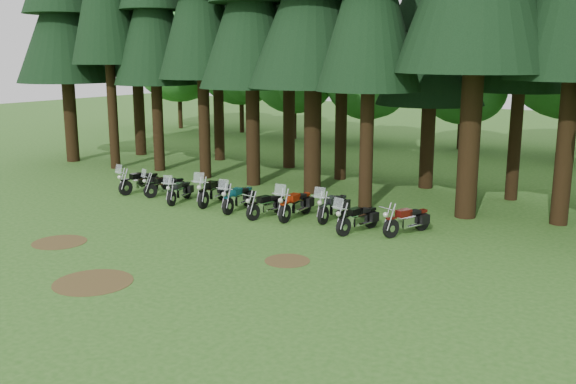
{
  "coord_description": "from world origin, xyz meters",
  "views": [
    {
      "loc": [
        14.66,
        -15.2,
        6.2
      ],
      "look_at": [
        1.62,
        5.0,
        1.0
      ],
      "focal_mm": 40.0,
      "sensor_mm": 36.0,
      "label": 1
    }
  ],
  "objects_px": {
    "motorcycle_0": "(140,182)",
    "motorcycle_6": "(295,205)",
    "motorcycle_3": "(213,192)",
    "motorcycle_5": "(267,206)",
    "motorcycle_2": "(179,192)",
    "motorcycle_8": "(358,219)",
    "motorcycle_4": "(238,198)",
    "motorcycle_1": "(165,186)",
    "motorcycle_7": "(333,207)",
    "motorcycle_9": "(407,221)"
  },
  "relations": [
    {
      "from": "motorcycle_0",
      "to": "motorcycle_1",
      "type": "xyz_separation_m",
      "value": [
        1.47,
        0.11,
        -0.04
      ]
    },
    {
      "from": "motorcycle_1",
      "to": "motorcycle_9",
      "type": "bearing_deg",
      "value": 20.73
    },
    {
      "from": "motorcycle_1",
      "to": "motorcycle_8",
      "type": "height_order",
      "value": "motorcycle_8"
    },
    {
      "from": "motorcycle_1",
      "to": "motorcycle_2",
      "type": "xyz_separation_m",
      "value": [
        1.36,
        -0.58,
        0.01
      ]
    },
    {
      "from": "motorcycle_6",
      "to": "motorcycle_4",
      "type": "bearing_deg",
      "value": -178.87
    },
    {
      "from": "motorcycle_0",
      "to": "motorcycle_6",
      "type": "height_order",
      "value": "motorcycle_6"
    },
    {
      "from": "motorcycle_6",
      "to": "motorcycle_9",
      "type": "height_order",
      "value": "motorcycle_6"
    },
    {
      "from": "motorcycle_2",
      "to": "motorcycle_8",
      "type": "height_order",
      "value": "motorcycle_8"
    },
    {
      "from": "motorcycle_1",
      "to": "motorcycle_3",
      "type": "relative_size",
      "value": 0.83
    },
    {
      "from": "motorcycle_9",
      "to": "motorcycle_6",
      "type": "bearing_deg",
      "value": -156.39
    },
    {
      "from": "motorcycle_6",
      "to": "motorcycle_1",
      "type": "bearing_deg",
      "value": 175.29
    },
    {
      "from": "motorcycle_2",
      "to": "motorcycle_8",
      "type": "xyz_separation_m",
      "value": [
        8.5,
        -0.09,
        0.02
      ]
    },
    {
      "from": "motorcycle_0",
      "to": "motorcycle_4",
      "type": "xyz_separation_m",
      "value": [
        5.82,
        -0.28,
        0.01
      ]
    },
    {
      "from": "motorcycle_0",
      "to": "motorcycle_7",
      "type": "xyz_separation_m",
      "value": [
        9.76,
        0.48,
        0.01
      ]
    },
    {
      "from": "motorcycle_8",
      "to": "motorcycle_2",
      "type": "bearing_deg",
      "value": -167.89
    },
    {
      "from": "motorcycle_4",
      "to": "motorcycle_9",
      "type": "relative_size",
      "value": 1.09
    },
    {
      "from": "motorcycle_0",
      "to": "motorcycle_7",
      "type": "distance_m",
      "value": 9.77
    },
    {
      "from": "motorcycle_3",
      "to": "motorcycle_4",
      "type": "bearing_deg",
      "value": -22.76
    },
    {
      "from": "motorcycle_5",
      "to": "motorcycle_8",
      "type": "xyz_separation_m",
      "value": [
        3.93,
        -0.02,
        0.03
      ]
    },
    {
      "from": "motorcycle_3",
      "to": "motorcycle_6",
      "type": "relative_size",
      "value": 1.01
    },
    {
      "from": "motorcycle_3",
      "to": "motorcycle_4",
      "type": "xyz_separation_m",
      "value": [
        1.56,
        -0.3,
        -0.03
      ]
    },
    {
      "from": "motorcycle_8",
      "to": "motorcycle_5",
      "type": "bearing_deg",
      "value": -167.62
    },
    {
      "from": "motorcycle_4",
      "to": "motorcycle_8",
      "type": "bearing_deg",
      "value": -9.69
    },
    {
      "from": "motorcycle_4",
      "to": "motorcycle_7",
      "type": "relative_size",
      "value": 1.01
    },
    {
      "from": "motorcycle_6",
      "to": "motorcycle_2",
      "type": "bearing_deg",
      "value": -179.2
    },
    {
      "from": "motorcycle_6",
      "to": "motorcycle_3",
      "type": "bearing_deg",
      "value": 175.44
    },
    {
      "from": "motorcycle_2",
      "to": "motorcycle_9",
      "type": "relative_size",
      "value": 0.99
    },
    {
      "from": "motorcycle_5",
      "to": "motorcycle_8",
      "type": "height_order",
      "value": "motorcycle_8"
    },
    {
      "from": "motorcycle_4",
      "to": "motorcycle_6",
      "type": "distance_m",
      "value": 2.62
    },
    {
      "from": "motorcycle_1",
      "to": "motorcycle_4",
      "type": "bearing_deg",
      "value": 15.41
    },
    {
      "from": "motorcycle_4",
      "to": "motorcycle_6",
      "type": "height_order",
      "value": "motorcycle_6"
    },
    {
      "from": "motorcycle_5",
      "to": "motorcycle_0",
      "type": "bearing_deg",
      "value": -174.86
    },
    {
      "from": "motorcycle_5",
      "to": "motorcycle_1",
      "type": "bearing_deg",
      "value": -176.91
    },
    {
      "from": "motorcycle_1",
      "to": "motorcycle_3",
      "type": "height_order",
      "value": "motorcycle_3"
    },
    {
      "from": "motorcycle_5",
      "to": "motorcycle_2",
      "type": "bearing_deg",
      "value": -171.53
    },
    {
      "from": "motorcycle_5",
      "to": "motorcycle_6",
      "type": "distance_m",
      "value": 1.13
    },
    {
      "from": "motorcycle_1",
      "to": "motorcycle_7",
      "type": "xyz_separation_m",
      "value": [
        8.29,
        0.37,
        0.05
      ]
    },
    {
      "from": "motorcycle_1",
      "to": "motorcycle_0",
      "type": "bearing_deg",
      "value": -155.26
    },
    {
      "from": "motorcycle_3",
      "to": "motorcycle_5",
      "type": "bearing_deg",
      "value": -21.86
    },
    {
      "from": "motorcycle_0",
      "to": "motorcycle_2",
      "type": "relative_size",
      "value": 1.08
    },
    {
      "from": "motorcycle_3",
      "to": "motorcycle_6",
      "type": "height_order",
      "value": "motorcycle_3"
    },
    {
      "from": "motorcycle_4",
      "to": "motorcycle_0",
      "type": "bearing_deg",
      "value": 170.39
    },
    {
      "from": "motorcycle_7",
      "to": "motorcycle_8",
      "type": "bearing_deg",
      "value": -35.72
    },
    {
      "from": "motorcycle_3",
      "to": "motorcycle_8",
      "type": "height_order",
      "value": "motorcycle_3"
    },
    {
      "from": "motorcycle_5",
      "to": "motorcycle_7",
      "type": "distance_m",
      "value": 2.57
    },
    {
      "from": "motorcycle_0",
      "to": "motorcycle_8",
      "type": "xyz_separation_m",
      "value": [
        11.33,
        -0.56,
        -0.01
      ]
    },
    {
      "from": "motorcycle_1",
      "to": "motorcycle_6",
      "type": "xyz_separation_m",
      "value": [
        6.97,
        -0.2,
        0.07
      ]
    },
    {
      "from": "motorcycle_7",
      "to": "motorcycle_3",
      "type": "bearing_deg",
      "value": -177.4
    },
    {
      "from": "motorcycle_1",
      "to": "motorcycle_9",
      "type": "height_order",
      "value": "motorcycle_1"
    },
    {
      "from": "motorcycle_0",
      "to": "motorcycle_2",
      "type": "distance_m",
      "value": 2.87
    }
  ]
}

